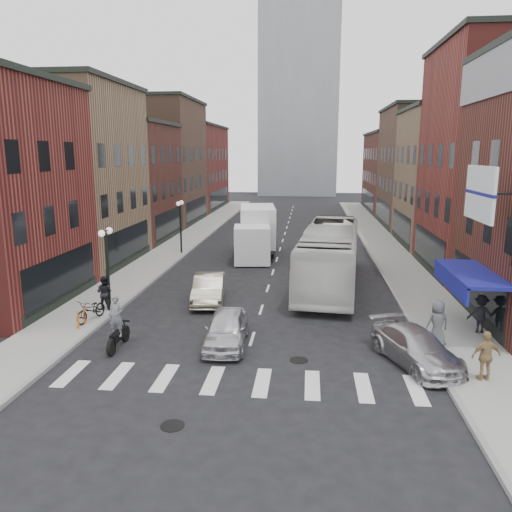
{
  "coord_description": "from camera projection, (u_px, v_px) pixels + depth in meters",
  "views": [
    {
      "loc": [
        2.26,
        -18.66,
        7.67
      ],
      "look_at": [
        -0.35,
        5.82,
        2.56
      ],
      "focal_mm": 35.0,
      "sensor_mm": 36.0,
      "label": 1
    }
  ],
  "objects": [
    {
      "name": "curb_right",
      "position": [
        366.0,
        248.0,
        40.65
      ],
      "size": [
        0.2,
        74.0,
        0.16
      ],
      "primitive_type": "cube",
      "color": "gray",
      "rests_on": "ground"
    },
    {
      "name": "billboard_sign",
      "position": [
        482.0,
        195.0,
        18.31
      ],
      "size": [
        1.52,
        3.0,
        3.7
      ],
      "color": "black",
      "rests_on": "ground"
    },
    {
      "name": "bldg_left_mid_b",
      "position": [
        112.0,
        182.0,
        43.83
      ],
      "size": [
        10.3,
        10.2,
        10.3
      ],
      "color": "#4E231C",
      "rests_on": "ground"
    },
    {
      "name": "ped_right_c",
      "position": [
        437.0,
        323.0,
        19.66
      ],
      "size": [
        1.03,
        0.8,
        1.86
      ],
      "primitive_type": "imported",
      "rotation": [
        0.0,
        0.0,
        3.4
      ],
      "color": "#525559",
      "rests_on": "sidewalk_right"
    },
    {
      "name": "box_truck",
      "position": [
        256.0,
        232.0,
        37.4
      ],
      "size": [
        3.19,
        8.59,
        3.63
      ],
      "rotation": [
        0.0,
        0.0,
        0.12
      ],
      "color": "white",
      "rests_on": "ground"
    },
    {
      "name": "streetlamp_near",
      "position": [
        107.0,
        253.0,
        24.02
      ],
      "size": [
        0.32,
        1.22,
        4.11
      ],
      "color": "black",
      "rests_on": "ground"
    },
    {
      "name": "ground",
      "position": [
        249.0,
        348.0,
        19.96
      ],
      "size": [
        160.0,
        160.0,
        0.0
      ],
      "primitive_type": "plane",
      "color": "black",
      "rests_on": "ground"
    },
    {
      "name": "motorcycle_rider",
      "position": [
        117.0,
        324.0,
        19.69
      ],
      "size": [
        0.6,
        2.16,
        2.2
      ],
      "rotation": [
        0.0,
        0.0,
        -0.0
      ],
      "color": "black",
      "rests_on": "ground"
    },
    {
      "name": "awning_blue",
      "position": [
        467.0,
        275.0,
        20.93
      ],
      "size": [
        1.8,
        5.0,
        0.78
      ],
      "color": "navy",
      "rests_on": "ground"
    },
    {
      "name": "parked_bicycle",
      "position": [
        91.0,
        310.0,
        22.66
      ],
      "size": [
        1.11,
        2.05,
        1.02
      ],
      "primitive_type": "imported",
      "rotation": [
        0.0,
        0.0,
        -0.23
      ],
      "color": "black",
      "rests_on": "sidewalk_left"
    },
    {
      "name": "sidewalk_right",
      "position": [
        385.0,
        248.0,
        40.48
      ],
      "size": [
        3.0,
        74.0,
        0.15
      ],
      "primitive_type": "cube",
      "color": "gray",
      "rests_on": "ground"
    },
    {
      "name": "bldg_right_far_b",
      "position": [
        408.0,
        172.0,
        65.06
      ],
      "size": [
        10.3,
        16.2,
        10.3
      ],
      "color": "#4E231C",
      "rests_on": "ground"
    },
    {
      "name": "streetlamp_far",
      "position": [
        180.0,
        217.0,
        37.66
      ],
      "size": [
        0.32,
        1.22,
        4.11
      ],
      "color": "black",
      "rests_on": "ground"
    },
    {
      "name": "distant_tower",
      "position": [
        300.0,
        56.0,
        90.81
      ],
      "size": [
        14.0,
        14.0,
        50.0
      ],
      "primitive_type": "cube",
      "color": "#9399A0",
      "rests_on": "ground"
    },
    {
      "name": "bldg_left_mid_a",
      "position": [
        55.0,
        175.0,
        33.89
      ],
      "size": [
        10.3,
        10.2,
        12.3
      ],
      "color": "#836348",
      "rests_on": "ground"
    },
    {
      "name": "crosswalk_stripes",
      "position": [
        239.0,
        381.0,
        17.04
      ],
      "size": [
        12.0,
        2.2,
        0.01
      ],
      "primitive_type": "cube",
      "color": "silver",
      "rests_on": "ground"
    },
    {
      "name": "ped_left_solo",
      "position": [
        104.0,
        293.0,
        24.28
      ],
      "size": [
        0.86,
        0.55,
        1.66
      ],
      "primitive_type": "imported",
      "rotation": [
        0.0,
        0.0,
        3.03
      ],
      "color": "black",
      "rests_on": "sidewalk_left"
    },
    {
      "name": "sedan_left_near",
      "position": [
        226.0,
        329.0,
        20.13
      ],
      "size": [
        1.84,
        4.15,
        1.39
      ],
      "primitive_type": "imported",
      "rotation": [
        0.0,
        0.0,
        0.05
      ],
      "color": "silver",
      "rests_on": "ground"
    },
    {
      "name": "ped_right_b",
      "position": [
        486.0,
        356.0,
        16.66
      ],
      "size": [
        1.09,
        0.7,
        1.72
      ],
      "primitive_type": "imported",
      "rotation": [
        0.0,
        0.0,
        3.35
      ],
      "color": "#9B7C4E",
      "rests_on": "sidewalk_right"
    },
    {
      "name": "bldg_right_far_a",
      "position": [
        434.0,
        168.0,
        51.23
      ],
      "size": [
        10.3,
        12.2,
        12.3
      ],
      "color": "brown",
      "rests_on": "ground"
    },
    {
      "name": "curb_car",
      "position": [
        416.0,
        347.0,
        18.31
      ],
      "size": [
        3.33,
        4.82,
        1.3
      ],
      "primitive_type": "imported",
      "rotation": [
        0.0,
        0.0,
        0.38
      ],
      "color": "#B8B8BD",
      "rests_on": "ground"
    },
    {
      "name": "bldg_left_far_b",
      "position": [
        183.0,
        168.0,
        68.07
      ],
      "size": [
        10.3,
        16.2,
        11.3
      ],
      "color": "maroon",
      "rests_on": "ground"
    },
    {
      "name": "bldg_left_far_a",
      "position": [
        151.0,
        162.0,
        54.23
      ],
      "size": [
        10.3,
        12.2,
        13.3
      ],
      "color": "brown",
      "rests_on": "ground"
    },
    {
      "name": "ped_right_a",
      "position": [
        481.0,
        314.0,
        21.11
      ],
      "size": [
        1.11,
        0.63,
        1.65
      ],
      "primitive_type": "imported",
      "rotation": [
        0.0,
        0.0,
        3.05
      ],
      "color": "black",
      "rests_on": "sidewalk_right"
    },
    {
      "name": "sedan_left_far",
      "position": [
        209.0,
        289.0,
        25.95
      ],
      "size": [
        2.03,
        4.51,
        1.44
      ],
      "primitive_type": "imported",
      "rotation": [
        0.0,
        0.0,
        0.12
      ],
      "color": "#AAA28A",
      "rests_on": "ground"
    },
    {
      "name": "curb_left",
      "position": [
        198.0,
        245.0,
        42.1
      ],
      "size": [
        0.2,
        74.0,
        0.16
      ],
      "primitive_type": "cube",
      "color": "gray",
      "rests_on": "ground"
    },
    {
      "name": "transit_bus",
      "position": [
        330.0,
        256.0,
        28.99
      ],
      "size": [
        4.23,
        13.07,
        3.58
      ],
      "primitive_type": "imported",
      "rotation": [
        0.0,
        0.0,
        -0.1
      ],
      "color": "silver",
      "rests_on": "ground"
    },
    {
      "name": "bldg_right_mid_b",
      "position": [
        467.0,
        178.0,
        40.62
      ],
      "size": [
        10.3,
        10.2,
        11.3
      ],
      "color": "#836348",
      "rests_on": "ground"
    },
    {
      "name": "sidewalk_left",
      "position": [
        181.0,
        244.0,
        42.24
      ],
      "size": [
        3.0,
        74.0,
        0.15
      ],
      "primitive_type": "cube",
      "color": "gray",
      "rests_on": "ground"
    },
    {
      "name": "bike_rack",
      "position": [
        81.0,
        318.0,
        21.9
      ],
      "size": [
        0.08,
        0.68,
        0.8
      ],
      "color": "#D8590C",
      "rests_on": "sidewalk_left"
    }
  ]
}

